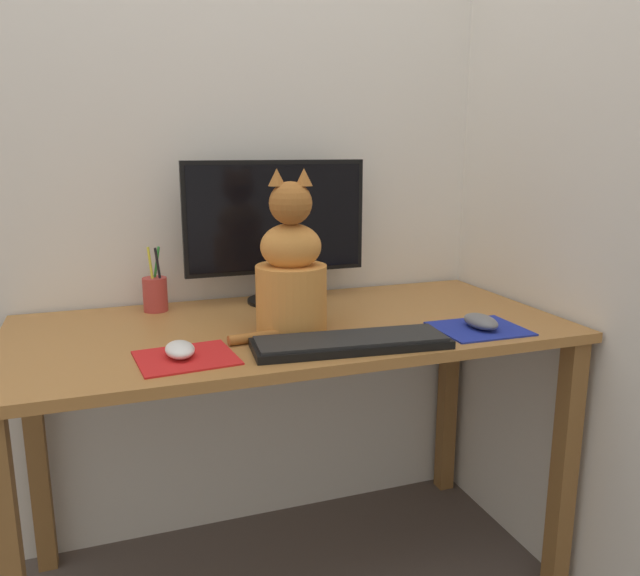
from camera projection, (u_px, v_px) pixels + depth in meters
wall_back at (252, 120)px, 1.79m from camera, size 7.00×0.04×2.50m
wall_side_right at (540, 119)px, 1.70m from camera, size 0.04×7.00×2.50m
desk at (291, 362)px, 1.60m from camera, size 1.37×0.65×0.74m
monitor at (276, 225)px, 1.75m from camera, size 0.52×0.17×0.40m
keyboard at (351, 342)px, 1.39m from camera, size 0.45×0.18×0.02m
mousepad_left at (186, 358)px, 1.31m from camera, size 0.22×0.19×0.00m
mousepad_right at (479, 329)px, 1.53m from camera, size 0.21×0.19×0.00m
computer_mouse_left at (180, 349)px, 1.31m from camera, size 0.06×0.10×0.03m
computer_mouse_right at (481, 321)px, 1.52m from camera, size 0.06×0.11×0.03m
cat at (291, 272)px, 1.48m from camera, size 0.27×0.21×0.39m
pen_cup at (155, 293)px, 1.69m from camera, size 0.07×0.07×0.18m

